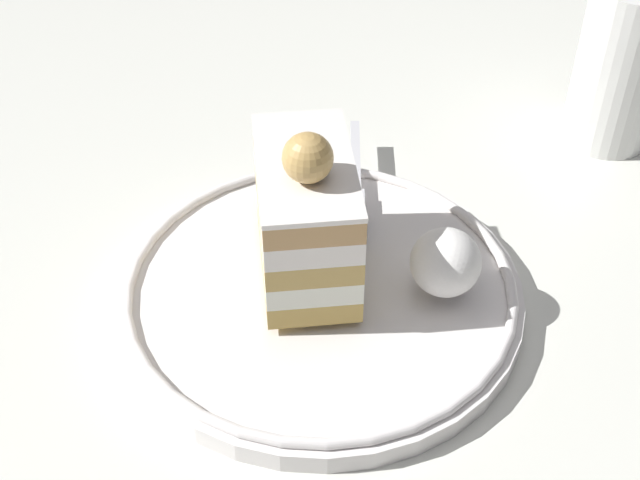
# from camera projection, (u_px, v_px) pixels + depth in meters

# --- Properties ---
(ground_plane) EXTENTS (2.40, 2.40, 0.00)m
(ground_plane) POSITION_uv_depth(u_px,v_px,m) (347.00, 315.00, 0.49)
(ground_plane) COLOR silver
(dessert_plate) EXTENTS (0.23, 0.23, 0.02)m
(dessert_plate) POSITION_uv_depth(u_px,v_px,m) (320.00, 291.00, 0.49)
(dessert_plate) COLOR white
(dessert_plate) RESTS_ON ground_plane
(cake_slice) EXTENTS (0.09, 0.11, 0.10)m
(cake_slice) POSITION_uv_depth(u_px,v_px,m) (306.00, 213.00, 0.47)
(cake_slice) COLOR tan
(cake_slice) RESTS_ON dessert_plate
(whipped_cream_dollop) EXTENTS (0.04, 0.04, 0.04)m
(whipped_cream_dollop) POSITION_uv_depth(u_px,v_px,m) (446.00, 262.00, 0.47)
(whipped_cream_dollop) COLOR white
(whipped_cream_dollop) RESTS_ON dessert_plate
(fork) EXTENTS (0.08, 0.10, 0.00)m
(fork) POSITION_uv_depth(u_px,v_px,m) (356.00, 180.00, 0.55)
(fork) COLOR silver
(fork) RESTS_ON dessert_plate
(drink_glass_near) EXTENTS (0.06, 0.06, 0.11)m
(drink_glass_near) POSITION_uv_depth(u_px,v_px,m) (619.00, 75.00, 0.59)
(drink_glass_near) COLOR white
(drink_glass_near) RESTS_ON ground_plane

